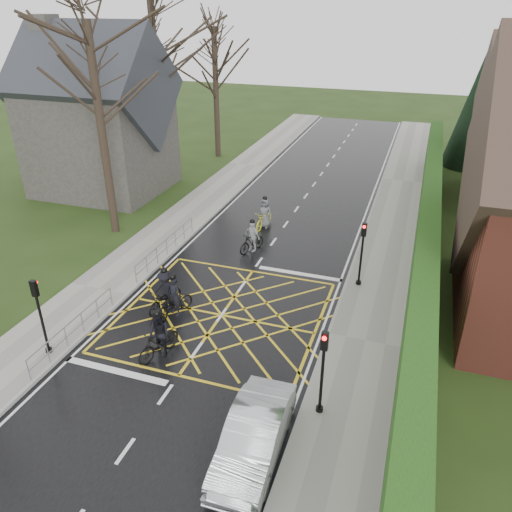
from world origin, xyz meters
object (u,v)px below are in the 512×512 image
Objects in this scene: cyclist_back at (159,339)px; car at (254,437)px; cyclist_mid at (165,294)px; cyclist_lead at (264,217)px; cyclist_rear at (174,302)px; cyclist_front at (252,240)px.

cyclist_back is 0.47× the size of car.
cyclist_mid is 0.49× the size of car.
cyclist_lead is at bearing 104.92° from car.
cyclist_back is at bearing -83.20° from cyclist_lead.
cyclist_back is at bearing -52.52° from cyclist_rear.
cyclist_rear is 0.48× the size of car.
cyclist_rear is 0.99× the size of cyclist_mid.
cyclist_lead is at bearing 94.56° from cyclist_mid.
cyclist_mid reaches higher than car.
cyclist_rear is 1.04× the size of cyclist_back.
car is at bearing -65.99° from cyclist_lead.
car is at bearing -32.56° from cyclist_mid.
cyclist_back reaches higher than cyclist_rear.
cyclist_back is 1.01× the size of cyclist_lead.
cyclist_rear is 0.65m from cyclist_mid.
cyclist_mid is 1.15× the size of cyclist_front.
cyclist_lead is at bearing 119.19° from cyclist_front.
cyclist_front reaches higher than car.
cyclist_lead is (0.79, 9.82, 0.03)m from cyclist_rear.
cyclist_mid is at bearing 172.85° from cyclist_rear.
car is (5.50, -5.78, 0.09)m from cyclist_rear.
cyclist_rear reaches higher than cyclist_lead.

